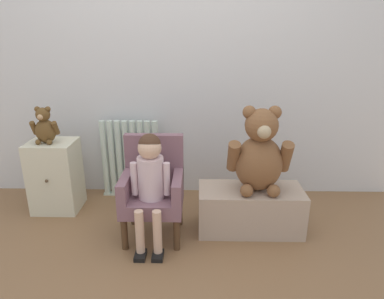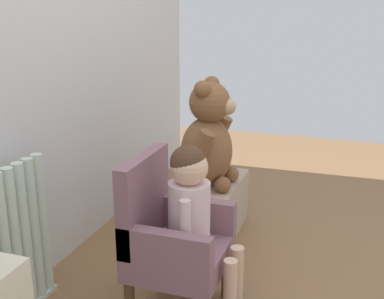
# 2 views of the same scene
# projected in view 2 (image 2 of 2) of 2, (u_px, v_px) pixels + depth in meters

# --- Properties ---
(back_wall) EXTENTS (3.80, 0.05, 2.40)m
(back_wall) POSITION_uv_depth(u_px,v_px,m) (18.00, 22.00, 2.04)
(back_wall) COLOR silver
(back_wall) RESTS_ON ground_plane
(radiator) EXTENTS (0.50, 0.05, 0.67)m
(radiator) POSITION_uv_depth(u_px,v_px,m) (10.00, 249.00, 1.94)
(radiator) COLOR silver
(radiator) RESTS_ON ground_plane
(child_armchair) EXTENTS (0.40, 0.38, 0.69)m
(child_armchair) POSITION_uv_depth(u_px,v_px,m) (170.00, 236.00, 1.99)
(child_armchair) COLOR #7D5661
(child_armchair) RESTS_ON ground_plane
(child_figure) EXTENTS (0.25, 0.35, 0.75)m
(child_figure) POSITION_uv_depth(u_px,v_px,m) (195.00, 208.00, 1.92)
(child_figure) COLOR beige
(child_figure) RESTS_ON ground_plane
(low_bench) EXTENTS (0.73, 0.33, 0.31)m
(low_bench) POSITION_uv_depth(u_px,v_px,m) (205.00, 213.00, 2.68)
(low_bench) COLOR tan
(low_bench) RESTS_ON ground_plane
(large_teddy_bear) EXTENTS (0.43, 0.30, 0.59)m
(large_teddy_bear) POSITION_uv_depth(u_px,v_px,m) (208.00, 139.00, 2.60)
(large_teddy_bear) COLOR brown
(large_teddy_bear) RESTS_ON low_bench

